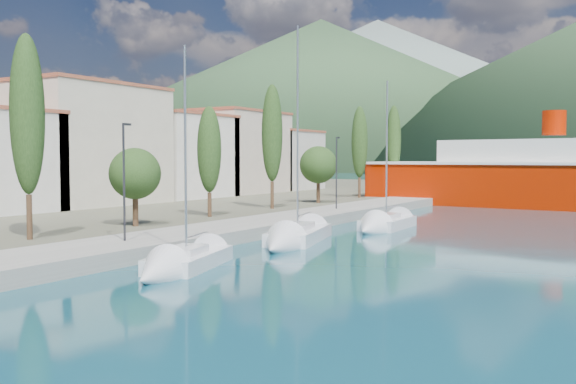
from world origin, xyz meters
The scene contains 9 objects.
ground centered at (0.00, 120.00, 0.00)m, with size 1400.00×1400.00×0.00m, color #124859.
quay centered at (-9.00, 26.00, 0.40)m, with size 5.00×88.00×0.80m, color gray.
land_strip centered at (-47.00, 36.00, 0.35)m, with size 70.00×148.00×0.70m, color #565644.
town_buildings centered at (-32.00, 36.91, 5.57)m, with size 9.20×69.20×11.30m.
tree_row centered at (-14.29, 33.23, 5.89)m, with size 3.64×63.53×10.97m.
lamp_posts centered at (-9.00, 14.07, 4.08)m, with size 0.15×45.49×6.06m.
sailboat_near centered at (-3.43, 9.90, 0.30)m, with size 4.33×8.02×11.04m.
sailboat_mid centered at (-3.62, 20.24, 0.33)m, with size 4.96×10.00×13.92m.
sailboat_far centered at (-2.16, 30.03, 0.32)m, with size 2.82×7.93×11.52m.
Camera 1 is at (15.02, -11.35, 5.04)m, focal length 40.00 mm.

